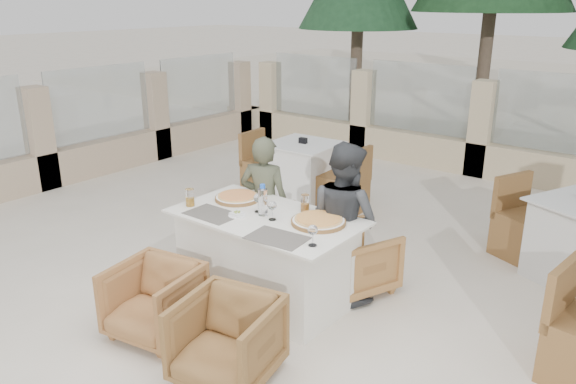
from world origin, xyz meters
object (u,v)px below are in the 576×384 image
Objects in this scene: wine_glass_corner at (313,234)px; bg_table_a at (303,172)px; wine_glass_near at (272,209)px; diner_left at (264,204)px; dining_table at (267,257)px; wine_glass_centre at (258,202)px; beer_glass_left at (190,198)px; armchair_far_right at (356,259)px; beer_glass_right at (305,203)px; water_bottle at (263,200)px; olive_dish at (237,214)px; armchair_near_right at (227,340)px; armchair_far_left at (284,235)px; pizza_right at (318,220)px; pizza_left at (237,197)px; armchair_near_left at (154,301)px; diner_right at (344,221)px.

wine_glass_corner is 0.11× the size of bg_table_a.
wine_glass_near is 0.72m from diner_left.
dining_table is 0.49m from wine_glass_centre.
bg_table_a is (-0.57, 2.43, -0.46)m from beer_glass_left.
beer_glass_right is at bearing 67.65° from armchair_far_right.
water_bottle reaches higher than wine_glass_corner.
wine_glass_near is 1.19× the size of beer_glass_left.
armchair_far_right is (0.71, 0.77, -0.50)m from olive_dish.
beer_glass_left is at bearing 179.08° from wine_glass_corner.
beer_glass_right is at bearing 91.88° from armchair_near_right.
beer_glass_right is at bearing 39.83° from wine_glass_centre.
wine_glass_corner is 0.85m from olive_dish.
armchair_far_right reaches higher than armchair_far_left.
bg_table_a is (-1.91, 2.45, -0.48)m from wine_glass_corner.
pizza_right is at bearing 81.41° from armchair_near_right.
wine_glass_centre is 0.28× the size of armchair_near_right.
armchair_far_right is at bearing 169.95° from diner_left.
wine_glass_centre is 0.11× the size of bg_table_a.
armchair_near_right is at bearing -59.55° from wine_glass_centre.
bg_table_a is at bearing 117.67° from wine_glass_centre.
diner_left is at bearing 164.96° from beer_glass_right.
olive_dish is 0.17× the size of armchair_far_right.
armchair_far_right is at bearing 57.32° from wine_glass_near.
pizza_left is 2.24m from bg_table_a.
diner_left is (-0.36, 0.45, -0.25)m from water_bottle.
beer_glass_right is at bearing 57.90° from armchair_near_left.
dining_table is 3.94× the size of pizza_left.
wine_glass_corner is (0.66, -0.25, 0.48)m from dining_table.
beer_glass_right is 0.23× the size of armchair_near_right.
diner_right is (0.67, 0.62, -0.10)m from olive_dish.
wine_glass_corner reaches higher than pizza_left.
beer_glass_right reaches higher than armchair_near_left.
diner_right reaches higher than dining_table.
pizza_left is 0.59m from wine_glass_near.
armchair_far_right is at bearing 77.98° from armchair_near_right.
armchair_near_right is (0.53, -1.01, -0.61)m from water_bottle.
olive_dish reaches higher than armchair_far_left.
bg_table_a reaches higher than armchair_far_left.
diner_right is at bearing 79.51° from armchair_near_right.
armchair_near_left is 1.46m from diner_left.
bg_table_a is (-1.45, 1.92, -0.46)m from beer_glass_right.
wine_glass_centre and wine_glass_near have the same top height.
olive_dish reaches higher than armchair_far_right.
armchair_near_right is at bearing -62.22° from water_bottle.
beer_glass_right is at bearing 144.27° from diner_left.
dining_table reaches higher than armchair_near_left.
pizza_right reaches higher than olive_dish.
beer_glass_left is 1.40× the size of olive_dish.
water_bottle is 0.43× the size of armchair_near_left.
water_bottle reaches higher than beer_glass_right.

